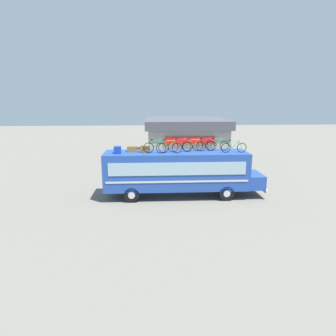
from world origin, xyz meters
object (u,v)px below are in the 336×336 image
object	(u,v)px
luggage_bag_1	(117,150)
rooftop_bicycle_6	(217,145)
luggage_bag_3	(145,149)
rooftop_bicycle_5	(205,145)
rooftop_bicycle_3	(180,146)
rooftop_bicycle_7	(234,147)
bus	(179,171)
rooftop_bicycle_4	(194,146)
rooftop_bicycle_1	(156,147)
luggage_bag_2	(132,149)
rooftop_bicycle_2	(169,147)

from	to	relation	value
luggage_bag_1	rooftop_bicycle_6	size ratio (longest dim) A/B	0.32
luggage_bag_3	rooftop_bicycle_5	distance (m)	4.17
rooftop_bicycle_3	rooftop_bicycle_5	bearing A→B (deg)	12.24
luggage_bag_1	rooftop_bicycle_6	bearing A→B (deg)	6.35
rooftop_bicycle_3	rooftop_bicycle_7	bearing A→B (deg)	-7.07
luggage_bag_3	rooftop_bicycle_5	xyz separation A→B (m)	(4.15, 0.34, 0.14)
bus	rooftop_bicycle_3	size ratio (longest dim) A/B	6.47
rooftop_bicycle_3	rooftop_bicycle_5	size ratio (longest dim) A/B	1.03
luggage_bag_1	rooftop_bicycle_6	xyz separation A→B (m)	(6.88, 0.77, 0.14)
rooftop_bicycle_3	luggage_bag_1	bearing A→B (deg)	-175.41
rooftop_bicycle_4	rooftop_bicycle_1	bearing A→B (deg)	-167.16
bus	rooftop_bicycle_6	world-z (taller)	rooftop_bicycle_6
luggage_bag_1	rooftop_bicycle_7	distance (m)	7.82
luggage_bag_3	luggage_bag_2	bearing A→B (deg)	167.90
luggage_bag_2	rooftop_bicycle_5	bearing A→B (deg)	1.75
bus	rooftop_bicycle_4	xyz separation A→B (m)	(1.03, 0.28, 1.69)
luggage_bag_2	rooftop_bicycle_7	xyz separation A→B (m)	(6.87, -0.67, 0.17)
luggage_bag_1	rooftop_bicycle_6	distance (m)	6.93
luggage_bag_2	rooftop_bicycle_7	bearing A→B (deg)	-5.55
luggage_bag_3	rooftop_bicycle_1	world-z (taller)	rooftop_bicycle_1
bus	rooftop_bicycle_5	bearing A→B (deg)	12.10
bus	luggage_bag_2	distance (m)	3.56
luggage_bag_2	rooftop_bicycle_5	distance (m)	5.04
rooftop_bicycle_2	rooftop_bicycle_7	distance (m)	4.38
luggage_bag_1	rooftop_bicycle_7	bearing A→B (deg)	-0.75
luggage_bag_3	rooftop_bicycle_6	xyz separation A→B (m)	(5.04, 0.39, 0.13)
rooftop_bicycle_1	rooftop_bicycle_3	world-z (taller)	rooftop_bicycle_3
bus	rooftop_bicycle_4	size ratio (longest dim) A/B	6.59
luggage_bag_2	luggage_bag_3	distance (m)	0.91
bus	rooftop_bicycle_2	world-z (taller)	rooftop_bicycle_2
luggage_bag_1	rooftop_bicycle_5	world-z (taller)	rooftop_bicycle_5
luggage_bag_2	rooftop_bicycle_2	bearing A→B (deg)	-15.12
bus	rooftop_bicycle_1	world-z (taller)	rooftop_bicycle_1
luggage_bag_1	rooftop_bicycle_1	xyz separation A→B (m)	(2.57, 0.01, 0.15)
rooftop_bicycle_4	rooftop_bicycle_5	bearing A→B (deg)	8.01
luggage_bag_2	rooftop_bicycle_6	world-z (taller)	rooftop_bicycle_6
rooftop_bicycle_5	rooftop_bicycle_6	xyz separation A→B (m)	(0.90, 0.05, -0.01)
luggage_bag_1	luggage_bag_2	bearing A→B (deg)	30.76
rooftop_bicycle_2	rooftop_bicycle_7	world-z (taller)	rooftop_bicycle_2
luggage_bag_1	luggage_bag_3	world-z (taller)	luggage_bag_3
rooftop_bicycle_3	rooftop_bicycle_7	xyz separation A→B (m)	(3.58, -0.44, -0.03)
luggage_bag_2	rooftop_bicycle_5	xyz separation A→B (m)	(5.04, 0.15, 0.19)
rooftop_bicycle_1	rooftop_bicycle_3	size ratio (longest dim) A/B	1.00
luggage_bag_3	rooftop_bicycle_2	distance (m)	1.68
bus	rooftop_bicycle_2	xyz separation A→B (m)	(-0.73, -0.44, 1.70)
luggage_bag_3	rooftop_bicycle_4	distance (m)	3.37
rooftop_bicycle_1	rooftop_bicycle_5	distance (m)	3.49
luggage_bag_1	rooftop_bicycle_4	size ratio (longest dim) A/B	0.32
luggage_bag_2	luggage_bag_1	bearing A→B (deg)	-149.24
rooftop_bicycle_3	rooftop_bicycle_6	xyz separation A→B (m)	(2.64, 0.43, -0.02)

